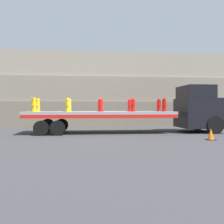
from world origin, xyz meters
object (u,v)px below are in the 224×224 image
fire_hydrant_red_far_3 (130,105)px  truck_cab (200,109)px  fire_hydrant_red_far_2 (100,105)px  fire_hydrant_yellow_near_1 (68,105)px  traffic_cone (211,134)px  fire_hydrant_yellow_far_0 (38,105)px  fire_hydrant_red_near_3 (133,105)px  fire_hydrant_yellow_near_0 (34,105)px  fire_hydrant_red_near_2 (101,105)px  fire_hydrant_red_far_4 (159,105)px  fire_hydrant_yellow_far_1 (69,105)px  flatbed_trailer (92,115)px  fire_hydrant_red_near_4 (164,105)px

fire_hydrant_red_far_3 → truck_cab: bearing=-7.2°
fire_hydrant_red_far_2 → fire_hydrant_yellow_near_1: bearing=-149.7°
traffic_cone → fire_hydrant_yellow_far_0: bearing=153.3°
fire_hydrant_red_far_2 → fire_hydrant_red_near_3: same height
truck_cab → fire_hydrant_yellow_near_0: truck_cab is taller
fire_hydrant_yellow_near_0 → fire_hydrant_red_far_2: same height
fire_hydrant_yellow_far_0 → fire_hydrant_red_far_2: bearing=0.0°
fire_hydrant_yellow_near_0 → fire_hydrant_red_near_3: (5.71, 0.00, 0.00)m
truck_cab → fire_hydrant_yellow_near_0: size_ratio=3.65×
truck_cab → fire_hydrant_red_near_2: size_ratio=3.65×
fire_hydrant_red_near_2 → fire_hydrant_red_far_3: size_ratio=1.00×
fire_hydrant_yellow_far_0 → truck_cab: bearing=-3.2°
fire_hydrant_red_far_4 → traffic_cone: fire_hydrant_red_far_4 is taller
fire_hydrant_yellow_far_1 → fire_hydrant_red_near_2: 2.20m
fire_hydrant_yellow_far_0 → fire_hydrant_yellow_near_1: same height
flatbed_trailer → fire_hydrant_red_far_4: bearing=7.4°
fire_hydrant_yellow_far_1 → fire_hydrant_red_near_3: 3.96m
fire_hydrant_yellow_far_1 → fire_hydrant_red_near_2: same height
flatbed_trailer → fire_hydrant_yellow_near_1: (-1.41, -0.56, 0.62)m
fire_hydrant_yellow_far_0 → fire_hydrant_yellow_near_0: bearing=-90.0°
truck_cab → traffic_cone: 4.25m
fire_hydrant_yellow_near_0 → fire_hydrant_red_near_2: size_ratio=1.00×
fire_hydrant_yellow_far_0 → fire_hydrant_red_far_4: same height
fire_hydrant_red_near_3 → fire_hydrant_yellow_far_0: bearing=169.0°
fire_hydrant_yellow_far_1 → fire_hydrant_red_far_3: bearing=0.0°
truck_cab → fire_hydrant_yellow_far_0: truck_cab is taller
flatbed_trailer → fire_hydrant_red_far_3: (2.39, 0.56, 0.62)m
flatbed_trailer → fire_hydrant_yellow_far_0: size_ratio=11.10×
fire_hydrant_yellow_far_1 → fire_hydrant_red_far_2: size_ratio=1.00×
fire_hydrant_red_far_2 → fire_hydrant_red_far_4: size_ratio=1.00×
fire_hydrant_yellow_near_0 → traffic_cone: 9.53m
fire_hydrant_yellow_far_1 → fire_hydrant_red_far_4: (5.71, 0.00, 0.00)m
flatbed_trailer → fire_hydrant_red_near_3: fire_hydrant_red_near_3 is taller
fire_hydrant_red_near_4 → fire_hydrant_red_far_4: (0.00, 1.11, 0.00)m
fire_hydrant_red_near_4 → fire_hydrant_red_far_4: same height
fire_hydrant_red_far_2 → fire_hydrant_red_near_3: bearing=-30.3°
fire_hydrant_red_near_3 → fire_hydrant_red_far_3: size_ratio=1.00×
fire_hydrant_red_far_3 → fire_hydrant_red_near_4: 2.20m
flatbed_trailer → fire_hydrant_red_near_2: 0.96m
truck_cab → fire_hydrant_red_near_4: 2.56m
fire_hydrant_yellow_near_0 → fire_hydrant_yellow_far_0: bearing=90.0°
flatbed_trailer → fire_hydrant_red_near_3: 2.53m
truck_cab → fire_hydrant_yellow_near_0: bearing=-176.8°
fire_hydrant_yellow_near_0 → fire_hydrant_yellow_near_1: size_ratio=1.00×
fire_hydrant_red_far_2 → fire_hydrant_yellow_near_0: bearing=-163.7°
fire_hydrant_yellow_far_1 → traffic_cone: size_ratio=1.44×
flatbed_trailer → fire_hydrant_red_near_2: fire_hydrant_red_near_2 is taller
truck_cab → fire_hydrant_red_far_3: bearing=172.8°
flatbed_trailer → fire_hydrant_red_far_2: (0.49, 0.56, 0.62)m
truck_cab → fire_hydrant_yellow_far_0: size_ratio=3.65×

